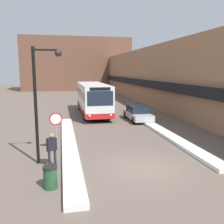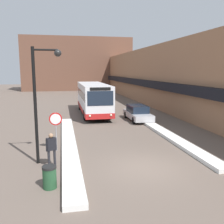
{
  "view_description": "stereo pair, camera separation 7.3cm",
  "coord_description": "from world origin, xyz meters",
  "px_view_note": "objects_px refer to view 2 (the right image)",
  "views": [
    {
      "loc": [
        -3.99,
        -11.24,
        4.8
      ],
      "look_at": [
        -0.35,
        6.58,
        1.75
      ],
      "focal_mm": 40.0,
      "sensor_mm": 36.0,
      "label": 1
    },
    {
      "loc": [
        -3.92,
        -11.25,
        4.8
      ],
      "look_at": [
        -0.35,
        6.58,
        1.75
      ],
      "focal_mm": 40.0,
      "sensor_mm": 36.0,
      "label": 2
    }
  ],
  "objects_px": {
    "stop_sign": "(56,123)",
    "trash_bin": "(50,177)",
    "city_bus": "(93,98)",
    "parked_car_front": "(138,113)",
    "street_lamp": "(41,92)",
    "pedestrian": "(51,147)"
  },
  "relations": [
    {
      "from": "stop_sign",
      "to": "street_lamp",
      "type": "distance_m",
      "value": 2.84
    },
    {
      "from": "city_bus",
      "to": "pedestrian",
      "type": "height_order",
      "value": "city_bus"
    },
    {
      "from": "city_bus",
      "to": "pedestrian",
      "type": "distance_m",
      "value": 15.33
    },
    {
      "from": "pedestrian",
      "to": "trash_bin",
      "type": "height_order",
      "value": "pedestrian"
    },
    {
      "from": "parked_car_front",
      "to": "stop_sign",
      "type": "distance_m",
      "value": 11.06
    },
    {
      "from": "city_bus",
      "to": "parked_car_front",
      "type": "relative_size",
      "value": 2.33
    },
    {
      "from": "pedestrian",
      "to": "trash_bin",
      "type": "distance_m",
      "value": 2.46
    },
    {
      "from": "street_lamp",
      "to": "pedestrian",
      "type": "height_order",
      "value": "street_lamp"
    },
    {
      "from": "stop_sign",
      "to": "trash_bin",
      "type": "bearing_deg",
      "value": -92.17
    },
    {
      "from": "parked_car_front",
      "to": "pedestrian",
      "type": "xyz_separation_m",
      "value": [
        -7.74,
        -10.54,
        0.31
      ]
    },
    {
      "from": "parked_car_front",
      "to": "street_lamp",
      "type": "bearing_deg",
      "value": -129.51
    },
    {
      "from": "stop_sign",
      "to": "pedestrian",
      "type": "height_order",
      "value": "stop_sign"
    },
    {
      "from": "city_bus",
      "to": "street_lamp",
      "type": "relative_size",
      "value": 1.82
    },
    {
      "from": "trash_bin",
      "to": "parked_car_front",
      "type": "bearing_deg",
      "value": 59.08
    },
    {
      "from": "city_bus",
      "to": "stop_sign",
      "type": "distance_m",
      "value": 12.84
    },
    {
      "from": "parked_car_front",
      "to": "trash_bin",
      "type": "relative_size",
      "value": 4.9
    },
    {
      "from": "city_bus",
      "to": "stop_sign",
      "type": "relative_size",
      "value": 4.63
    },
    {
      "from": "stop_sign",
      "to": "trash_bin",
      "type": "distance_m",
      "value": 5.06
    },
    {
      "from": "street_lamp",
      "to": "pedestrian",
      "type": "relative_size",
      "value": 3.45
    },
    {
      "from": "trash_bin",
      "to": "stop_sign",
      "type": "bearing_deg",
      "value": 87.83
    },
    {
      "from": "city_bus",
      "to": "stop_sign",
      "type": "bearing_deg",
      "value": -106.97
    },
    {
      "from": "street_lamp",
      "to": "trash_bin",
      "type": "bearing_deg",
      "value": -81.81
    }
  ]
}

